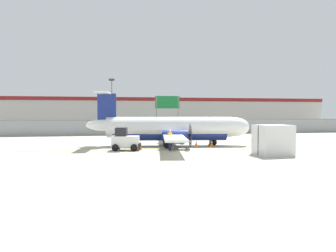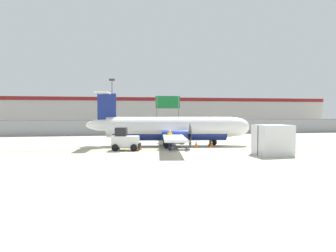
{
  "view_description": "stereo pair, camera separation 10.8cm",
  "coord_description": "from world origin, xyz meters",
  "views": [
    {
      "loc": [
        -5.99,
        -23.3,
        3.13
      ],
      "look_at": [
        -0.9,
        5.05,
        1.8
      ],
      "focal_mm": 32.0,
      "sensor_mm": 36.0,
      "label": 1
    },
    {
      "loc": [
        -5.88,
        -23.32,
        3.13
      ],
      "look_at": [
        -0.9,
        5.05,
        1.8
      ],
      "focal_mm": 32.0,
      "sensor_mm": 36.0,
      "label": 2
    }
  ],
  "objects": [
    {
      "name": "baggage_tug",
      "position": [
        -5.14,
        1.42,
        0.86
      ],
      "size": [
        2.49,
        1.73,
        1.88
      ],
      "rotation": [
        0.0,
        0.0,
        -0.18
      ],
      "color": "silver",
      "rests_on": "ground"
    },
    {
      "name": "background_building",
      "position": [
        0.0,
        47.99,
        3.26
      ],
      "size": [
        91.0,
        8.1,
        6.5
      ],
      "color": "beige",
      "rests_on": "ground"
    },
    {
      "name": "parked_car_5",
      "position": [
        9.4,
        31.06,
        0.89
      ],
      "size": [
        4.28,
        2.17,
        1.58
      ],
      "rotation": [
        0.0,
        0.0,
        3.19
      ],
      "color": "gray",
      "rests_on": "parking_lot_strip"
    },
    {
      "name": "ground_plane",
      "position": [
        0.0,
        2.0,
        0.0
      ],
      "size": [
        140.0,
        140.0,
        0.01
      ],
      "color": "#B2AD99"
    },
    {
      "name": "parked_car_3",
      "position": [
        -1.11,
        29.97,
        0.89
      ],
      "size": [
        4.31,
        2.24,
        1.58
      ],
      "rotation": [
        0.0,
        0.0,
        0.07
      ],
      "color": "silver",
      "rests_on": "parking_lot_strip"
    },
    {
      "name": "parking_lot_strip",
      "position": [
        0.0,
        29.5,
        0.06
      ],
      "size": [
        98.0,
        17.0,
        0.12
      ],
      "color": "#38383A",
      "rests_on": "ground"
    },
    {
      "name": "parked_car_0",
      "position": [
        -14.7,
        23.44,
        0.89
      ],
      "size": [
        4.4,
        2.45,
        1.58
      ],
      "rotation": [
        0.0,
        0.0,
        3.28
      ],
      "color": "silver",
      "rests_on": "parking_lot_strip"
    },
    {
      "name": "parked_car_4",
      "position": [
        4.48,
        31.77,
        0.89
      ],
      "size": [
        4.23,
        2.07,
        1.58
      ],
      "rotation": [
        0.0,
        0.0,
        -0.02
      ],
      "color": "gray",
      "rests_on": "parking_lot_strip"
    },
    {
      "name": "traffic_cone_far_left",
      "position": [
        -3.91,
        1.61,
        0.31
      ],
      "size": [
        0.36,
        0.36,
        0.64
      ],
      "color": "orange",
      "rests_on": "ground"
    },
    {
      "name": "apron_light_pole",
      "position": [
        -6.28,
        14.55,
        4.3
      ],
      "size": [
        0.7,
        0.3,
        7.27
      ],
      "color": "slate",
      "rests_on": "ground"
    },
    {
      "name": "parked_car_2",
      "position": [
        -3.87,
        32.06,
        0.89
      ],
      "size": [
        4.38,
        2.41,
        1.58
      ],
      "rotation": [
        0.0,
        0.0,
        3.27
      ],
      "color": "#19662D",
      "rests_on": "parking_lot_strip"
    },
    {
      "name": "commuter_airplane",
      "position": [
        -0.62,
        4.01,
        1.6
      ],
      "size": [
        15.28,
        16.07,
        4.92
      ],
      "rotation": [
        0.0,
        0.0,
        -0.14
      ],
      "color": "white",
      "rests_on": "ground"
    },
    {
      "name": "parked_car_6",
      "position": [
        14.67,
        27.74,
        0.89
      ],
      "size": [
        4.39,
        2.44,
        1.58
      ],
      "rotation": [
        0.0,
        0.0,
        -0.14
      ],
      "color": "slate",
      "rests_on": "parking_lot_strip"
    },
    {
      "name": "cargo_container",
      "position": [
        5.46,
        -3.15,
        1.1
      ],
      "size": [
        2.51,
        2.14,
        2.2
      ],
      "rotation": [
        0.0,
        0.0,
        0.06
      ],
      "color": "silver",
      "rests_on": "ground"
    },
    {
      "name": "traffic_cone_near_right",
      "position": [
        2.96,
        3.9,
        0.31
      ],
      "size": [
        0.36,
        0.36,
        0.64
      ],
      "color": "orange",
      "rests_on": "ground"
    },
    {
      "name": "traffic_cone_near_left",
      "position": [
        2.69,
        2.61,
        0.31
      ],
      "size": [
        0.36,
        0.36,
        0.64
      ],
      "color": "orange",
      "rests_on": "ground"
    },
    {
      "name": "highway_sign",
      "position": [
        1.66,
        19.75,
        4.14
      ],
      "size": [
        3.6,
        0.14,
        5.5
      ],
      "color": "slate",
      "rests_on": "ground"
    },
    {
      "name": "ground_crew_worker",
      "position": [
        -1.52,
        0.69,
        0.95
      ],
      "size": [
        0.45,
        0.53,
        1.7
      ],
      "rotation": [
        0.0,
        0.0,
        5.86
      ],
      "color": "#191E4C",
      "rests_on": "ground"
    },
    {
      "name": "perimeter_fence",
      "position": [
        0.0,
        18.0,
        1.12
      ],
      "size": [
        98.0,
        0.1,
        2.1
      ],
      "color": "gray",
      "rests_on": "ground"
    },
    {
      "name": "traffic_cone_far_right",
      "position": [
        1.11,
        2.08,
        0.31
      ],
      "size": [
        0.36,
        0.36,
        0.64
      ],
      "color": "orange",
      "rests_on": "ground"
    },
    {
      "name": "parked_car_1",
      "position": [
        -10.29,
        32.81,
        0.89
      ],
      "size": [
        4.31,
        2.23,
        1.58
      ],
      "rotation": [
        0.0,
        0.0,
        0.07
      ],
      "color": "navy",
      "rests_on": "parking_lot_strip"
    }
  ]
}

